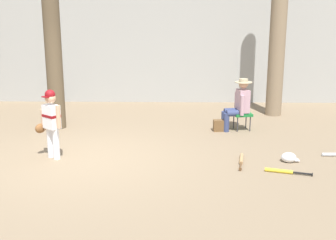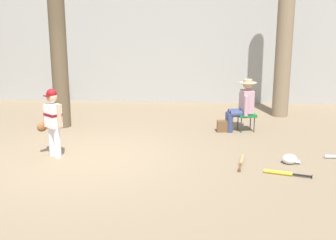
% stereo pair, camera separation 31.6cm
% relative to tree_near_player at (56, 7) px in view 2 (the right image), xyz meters
% --- Properties ---
extents(ground_plane, '(60.00, 60.00, 0.00)m').
position_rel_tree_near_player_xyz_m(ground_plane, '(1.14, -2.29, -2.77)').
color(ground_plane, '#7F6B51').
extents(concrete_back_wall, '(18.00, 0.36, 3.03)m').
position_rel_tree_near_player_xyz_m(concrete_back_wall, '(1.14, 3.21, -1.26)').
color(concrete_back_wall, '#9E9E99').
rests_on(concrete_back_wall, ground).
extents(tree_near_player, '(0.57, 0.57, 6.13)m').
position_rel_tree_near_player_xyz_m(tree_near_player, '(0.00, 0.00, 0.00)').
color(tree_near_player, brown).
rests_on(tree_near_player, ground).
extents(tree_behind_spectator, '(0.60, 0.60, 4.81)m').
position_rel_tree_near_player_xyz_m(tree_behind_spectator, '(5.40, 1.43, -0.66)').
color(tree_behind_spectator, '#7F6B51').
rests_on(tree_behind_spectator, ground).
extents(young_ballplayer, '(0.59, 0.41, 1.31)m').
position_rel_tree_near_player_xyz_m(young_ballplayer, '(0.50, -2.21, -2.03)').
color(young_ballplayer, white).
rests_on(young_ballplayer, ground).
extents(folding_stool, '(0.46, 0.46, 0.41)m').
position_rel_tree_near_player_xyz_m(folding_stool, '(4.34, -0.13, -2.41)').
color(folding_stool, '#196B2D').
rests_on(folding_stool, ground).
extents(seated_spectator, '(0.68, 0.54, 1.20)m').
position_rel_tree_near_player_xyz_m(seated_spectator, '(4.24, -0.14, -2.13)').
color(seated_spectator, navy).
rests_on(seated_spectator, ground).
extents(handbag_beside_stool, '(0.35, 0.20, 0.26)m').
position_rel_tree_near_player_xyz_m(handbag_beside_stool, '(3.84, -0.24, -2.64)').
color(handbag_beside_stool, brown).
rests_on(handbag_beside_stool, ground).
extents(bat_yellow_trainer, '(0.77, 0.29, 0.07)m').
position_rel_tree_near_player_xyz_m(bat_yellow_trainer, '(4.64, -2.91, -2.74)').
color(bat_yellow_trainer, yellow).
rests_on(bat_yellow_trainer, ground).
extents(bat_wood_tan, '(0.20, 0.81, 0.07)m').
position_rel_tree_near_player_xyz_m(bat_wood_tan, '(4.02, -2.34, -2.74)').
color(bat_wood_tan, tan).
rests_on(bat_wood_tan, ground).
extents(batting_helmet_white, '(0.32, 0.25, 0.19)m').
position_rel_tree_near_player_xyz_m(batting_helmet_white, '(4.89, -2.33, -2.69)').
color(batting_helmet_white, silver).
rests_on(batting_helmet_white, ground).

